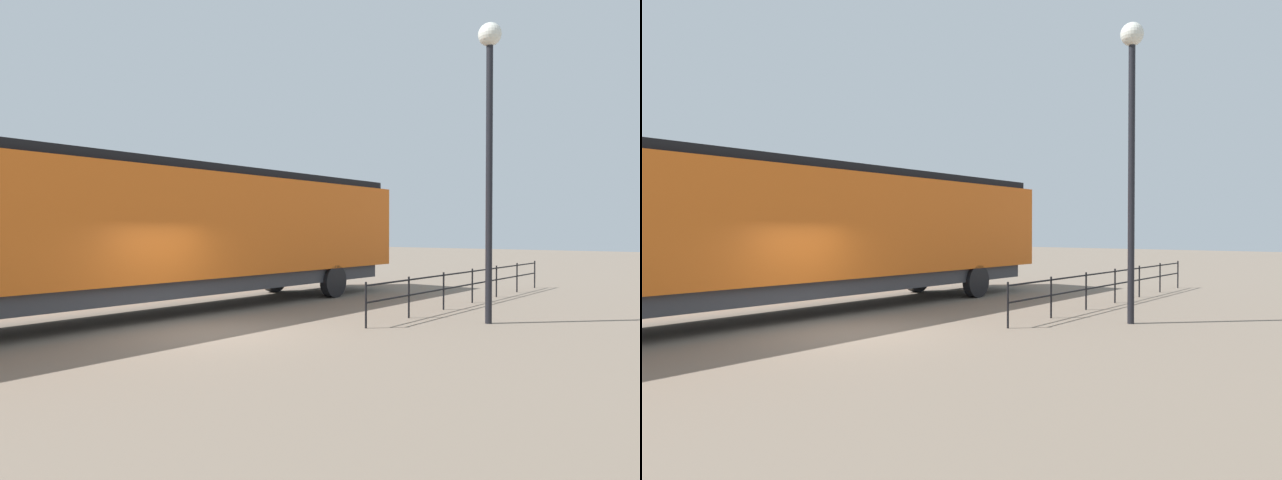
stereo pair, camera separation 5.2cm
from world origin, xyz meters
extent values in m
plane|color=#756656|center=(0.00, 0.00, 0.00)|extent=(120.00, 120.00, 0.00)
cube|color=orange|center=(-3.21, 1.18, 2.42)|extent=(3.06, 18.49, 2.85)
cube|color=black|center=(-3.21, 9.33, 2.00)|extent=(2.94, 2.20, 1.99)
cube|color=black|center=(-3.21, 1.18, 3.97)|extent=(2.76, 17.75, 0.24)
cube|color=#38383D|center=(-3.21, 1.18, 0.78)|extent=(2.76, 17.01, 0.45)
cylinder|color=black|center=(-4.59, 7.10, 0.55)|extent=(0.30, 1.10, 1.10)
cylinder|color=black|center=(-1.83, 7.10, 0.55)|extent=(0.30, 1.10, 1.10)
cylinder|color=black|center=(4.42, 5.17, 3.43)|extent=(0.16, 0.16, 6.86)
sphere|color=silver|center=(4.42, 5.17, 7.03)|extent=(0.56, 0.56, 0.56)
cube|color=black|center=(2.46, 8.67, 0.99)|extent=(0.04, 11.89, 0.04)
cube|color=black|center=(2.46, 8.67, 0.59)|extent=(0.04, 11.89, 0.04)
cylinder|color=black|center=(2.46, 2.73, 0.54)|extent=(0.05, 0.05, 1.08)
cylinder|color=black|center=(2.46, 4.71, 0.54)|extent=(0.05, 0.05, 1.08)
cylinder|color=black|center=(2.46, 6.69, 0.54)|extent=(0.05, 0.05, 1.08)
cylinder|color=black|center=(2.46, 8.67, 0.54)|extent=(0.05, 0.05, 1.08)
cylinder|color=black|center=(2.46, 10.66, 0.54)|extent=(0.05, 0.05, 1.08)
cylinder|color=black|center=(2.46, 12.64, 0.54)|extent=(0.05, 0.05, 1.08)
cylinder|color=black|center=(2.46, 14.62, 0.54)|extent=(0.05, 0.05, 1.08)
camera|label=1|loc=(9.84, -8.17, 2.27)|focal=31.82mm
camera|label=2|loc=(9.88, -8.14, 2.27)|focal=31.82mm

